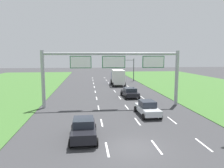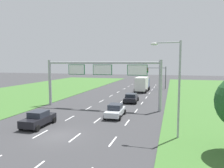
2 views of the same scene
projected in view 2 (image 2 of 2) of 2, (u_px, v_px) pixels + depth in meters
name	position (u px, v px, depth m)	size (l,w,h in m)	color
ground_plane	(57.00, 136.00, 19.84)	(200.00, 200.00, 0.00)	#38383A
lane_dashes_inner_left	(95.00, 104.00, 34.69)	(0.14, 68.40, 0.01)	white
lane_dashes_inner_right	(117.00, 105.00, 33.75)	(0.14, 68.40, 0.01)	white
lane_dashes_slip	(139.00, 107.00, 32.82)	(0.14, 68.40, 0.01)	white
car_near_red	(115.00, 111.00, 26.66)	(2.14, 4.40, 1.58)	silver
car_lead_silver	(38.00, 119.00, 22.71)	(2.11, 4.28, 1.60)	black
car_mid_lane	(131.00, 98.00, 36.44)	(2.40, 4.50, 1.47)	black
box_truck	(142.00, 84.00, 49.65)	(2.82, 7.22, 3.32)	navy
sign_gantry	(102.00, 74.00, 31.47)	(17.24, 0.44, 7.00)	#9EA0A5
traffic_light_mast	(158.00, 73.00, 54.97)	(4.76, 0.49, 5.60)	#47494F
street_lamp	(175.00, 81.00, 18.82)	(2.61, 0.32, 8.50)	#9EA0A5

